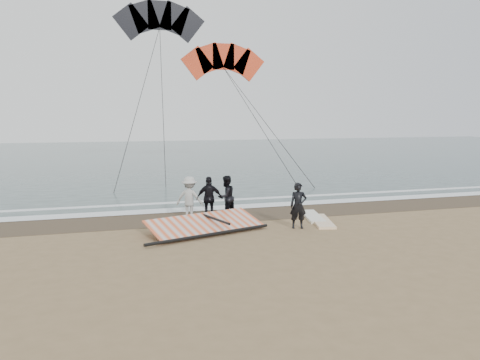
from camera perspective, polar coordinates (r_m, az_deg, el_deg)
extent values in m
plane|color=#8C704C|center=(15.06, 8.51, -7.35)|extent=(120.00, 120.00, 0.00)
cube|color=#233838|center=(46.77, -8.47, 2.97)|extent=(120.00, 54.00, 0.02)
cube|color=#4C3D2B|center=(19.13, 2.92, -3.98)|extent=(120.00, 2.80, 0.01)
cube|color=white|center=(20.42, 1.64, -3.15)|extent=(120.00, 0.90, 0.01)
cube|color=white|center=(22.02, 0.30, -2.34)|extent=(120.00, 0.45, 0.01)
imported|color=black|center=(16.48, 7.12, -3.11)|extent=(0.66, 0.51, 1.62)
cube|color=white|center=(17.65, 9.92, -4.96)|extent=(1.17, 2.32, 0.09)
cube|color=white|center=(18.42, 8.84, -4.40)|extent=(1.03, 2.25, 0.09)
imported|color=black|center=(18.00, -1.71, -2.07)|extent=(1.01, 0.96, 1.65)
imported|color=black|center=(17.65, -3.75, -2.26)|extent=(1.02, 0.53, 1.66)
imported|color=#B3B3AE|center=(17.81, -6.16, -2.22)|extent=(1.23, 1.04, 1.65)
cube|color=black|center=(16.55, -5.35, -5.72)|extent=(2.76, 1.44, 0.10)
cube|color=#F25828|center=(15.96, -4.25, -5.30)|extent=(4.21, 2.65, 0.42)
cylinder|color=black|center=(15.26, -3.64, -6.64)|extent=(4.37, 1.50, 0.10)
cylinder|color=black|center=(15.98, -3.20, -4.72)|extent=(0.68, 1.90, 0.08)
cylinder|color=#262626|center=(31.10, 1.73, 7.74)|extent=(0.04, 0.04, 15.32)
cylinder|color=#262626|center=(31.18, 2.54, 7.73)|extent=(0.04, 0.04, 15.50)
cylinder|color=#262626|center=(29.56, -12.02, 10.00)|extent=(0.04, 0.04, 15.05)
cylinder|color=#262626|center=(30.24, -9.45, 10.01)|extent=(0.04, 0.04, 13.85)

